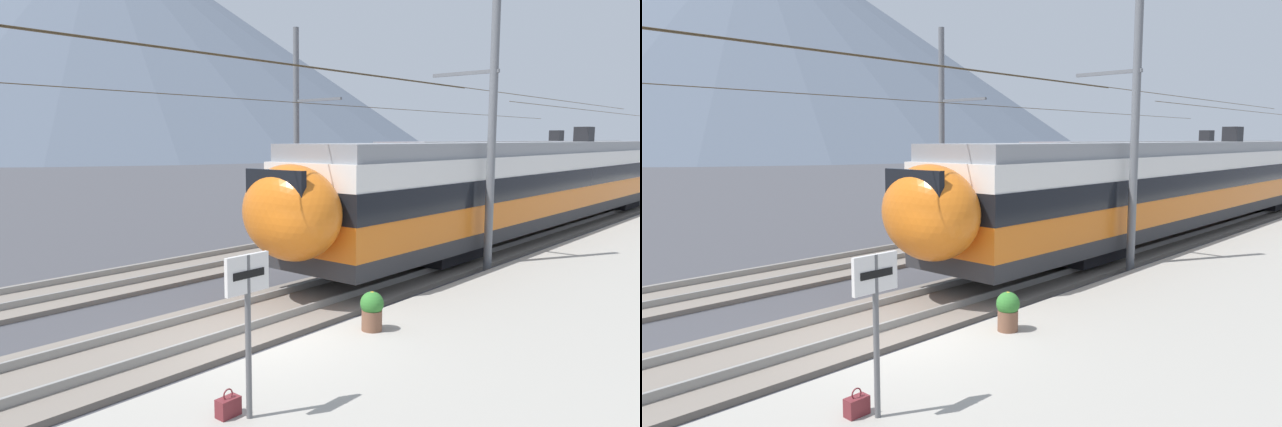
% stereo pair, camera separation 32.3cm
% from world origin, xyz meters
% --- Properties ---
extents(ground_plane, '(400.00, 400.00, 0.00)m').
position_xyz_m(ground_plane, '(0.00, 0.00, 0.00)').
color(ground_plane, '#424247').
extents(platform_slab, '(120.00, 8.01, 0.31)m').
position_xyz_m(platform_slab, '(0.00, -4.67, 0.16)').
color(platform_slab, '#A39E93').
rests_on(platform_slab, ground).
extents(track_near, '(120.00, 3.00, 0.28)m').
position_xyz_m(track_near, '(0.00, 1.54, 0.07)').
color(track_near, slate).
rests_on(track_near, ground).
extents(track_far, '(120.00, 3.00, 0.28)m').
position_xyz_m(track_far, '(0.00, 6.79, 0.07)').
color(track_far, slate).
rests_on(track_far, ground).
extents(train_near_platform, '(31.60, 3.00, 4.27)m').
position_xyz_m(train_near_platform, '(17.37, 1.54, 2.23)').
color(train_near_platform, '#2D2D30').
rests_on(train_near_platform, track_near).
extents(train_far_track, '(30.85, 2.95, 4.27)m').
position_xyz_m(train_far_track, '(28.39, 6.79, 2.23)').
color(train_far_track, '#2D2D30').
rests_on(train_far_track, track_far).
extents(catenary_mast_mid, '(40.38, 2.12, 8.19)m').
position_xyz_m(catenary_mast_mid, '(8.77, -0.16, 4.24)').
color(catenary_mast_mid, slate).
rests_on(catenary_mast_mid, ground).
extents(catenary_mast_far_side, '(40.38, 2.52, 8.43)m').
position_xyz_m(catenary_mast_far_side, '(10.32, 8.86, 4.32)').
color(catenary_mast_far_side, slate).
rests_on(catenary_mast_far_side, ground).
extents(platform_sign, '(0.70, 0.08, 2.19)m').
position_xyz_m(platform_sign, '(-2.40, -2.33, 1.92)').
color(platform_sign, '#59595B').
rests_on(platform_sign, platform_slab).
extents(handbag_near_sign, '(0.32, 0.18, 0.38)m').
position_xyz_m(handbag_near_sign, '(-2.56, -2.09, 0.45)').
color(handbag_near_sign, maroon).
rests_on(handbag_near_sign, platform_slab).
extents(potted_plant_platform_edge, '(0.46, 0.46, 0.76)m').
position_xyz_m(potted_plant_platform_edge, '(1.56, -1.39, 0.73)').
color(potted_plant_platform_edge, brown).
rests_on(potted_plant_platform_edge, platform_slab).
extents(mountain_right_ridge, '(194.04, 194.04, 66.17)m').
position_xyz_m(mountain_right_ridge, '(83.16, 157.59, 33.08)').
color(mountain_right_ridge, '#515B6B').
rests_on(mountain_right_ridge, ground).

